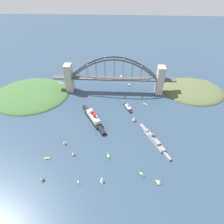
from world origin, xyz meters
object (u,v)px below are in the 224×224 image
Objects in this scene: channel_marker_buoy at (117,100)px; seaplane_second_in_formation at (130,85)px; naval_cruiser at (154,140)px; small_boat_7 at (64,142)px; small_boat_9 at (73,153)px; ocean_liner at (93,118)px; small_boat_3 at (102,180)px; small_boat_6 at (145,104)px; seaplane_taxiing_near_bridge at (121,77)px; small_boat_4 at (160,182)px; small_boat_2 at (47,158)px; small_boat_1 at (141,174)px; harbor_arch_bridge at (114,78)px; harbor_ferry_steamer at (128,107)px; small_boat_5 at (134,119)px; small_boat_8 at (78,183)px; small_boat_0 at (108,156)px; small_boat_10 at (42,178)px.

seaplane_second_in_formation is at bearing -113.54° from channel_marker_buoy.
naval_cruiser is 133.97m from small_boat_7.
ocean_liner is at bearing -103.89° from small_boat_9.
small_boat_3 is 0.94× the size of small_boat_6.
seaplane_taxiing_near_bridge is at bearing -105.92° from ocean_liner.
small_boat_4 is at bearing 107.77° from channel_marker_buoy.
channel_marker_buoy is at bearing -112.38° from small_boat_9.
naval_cruiser is 167.81m from seaplane_second_in_formation.
seaplane_taxiing_near_bridge reaches higher than small_boat_2.
small_boat_1 is 96.66m from small_boat_9.
small_boat_1 is at bearing 83.58° from small_boat_6.
seaplane_second_in_formation is at bearing -99.16° from small_boat_3.
harbor_arch_bridge is 167.60m from small_boat_7.
harbor_ferry_steamer is 156.92m from small_boat_4.
small_boat_5 is at bearing -137.89° from small_boat_9.
channel_marker_buoy is at bearing -61.17° from naval_cruiser.
small_boat_8 is at bearing 5.66° from small_boat_3.
naval_cruiser is at bearing -134.65° from small_boat_3.
small_boat_9 is (15.27, -43.20, 2.76)m from small_boat_8.
harbor_arch_bridge is 31.48× the size of small_boat_9.
small_boat_9 is at bearing 67.28° from seaplane_second_in_formation.
seaplane_second_in_formation is 0.92× the size of small_boat_6.
small_boat_3 is at bearing -174.34° from small_boat_8.
harbor_arch_bridge is 50.57m from seaplane_second_in_formation.
harbor_ferry_steamer is at bearing -104.09° from small_boat_0.
small_boat_2 is 0.97× the size of small_boat_3.
small_boat_8 is at bearing 60.98° from small_boat_6.
naval_cruiser is 9.26× the size of small_boat_8.
small_boat_7 is at bearing -16.89° from small_boat_0.
harbor_arch_bridge is at bearing -77.69° from small_boat_1.
small_boat_10 is (118.34, 120.58, -0.24)m from small_boat_5.
harbor_arch_bridge is 102.84m from small_boat_5.
seaplane_second_in_formation is at bearing -99.52° from small_boat_0.
small_boat_3 is at bearing 1.16° from small_boat_4.
channel_marker_buoy is at bearing -121.98° from small_boat_7.
seaplane_second_in_formation is at bearing -93.08° from harbor_ferry_steamer.
harbor_arch_bridge reaches higher than seaplane_second_in_formation.
naval_cruiser reaches higher than small_boat_0.
seaplane_second_in_formation is at bearing -67.98° from small_boat_6.
harbor_ferry_steamer is at bearing -111.79° from small_boat_8.
small_boat_1 is 1.17× the size of small_boat_2.
small_boat_6 is at bearing 144.53° from harbor_arch_bridge.
naval_cruiser reaches higher than small_boat_6.
small_boat_5 is 142.41m from small_boat_8.
naval_cruiser reaches higher than small_boat_4.
small_boat_9 reaches higher than small_boat_0.
small_boat_2 is at bearing 64.77° from harbor_arch_bridge.
ocean_liner reaches higher than seaplane_taxiing_near_bridge.
small_boat_6 is at bearing -111.43° from small_boat_3.
small_boat_0 is at bearing 86.46° from seaplane_taxiing_near_bridge.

